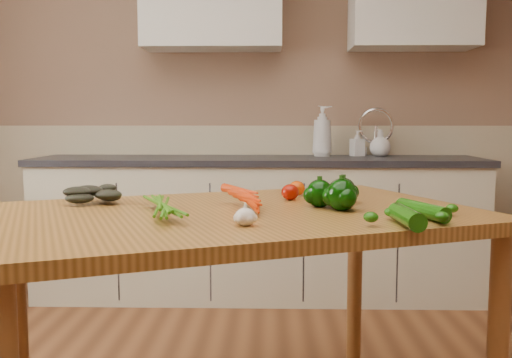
{
  "coord_description": "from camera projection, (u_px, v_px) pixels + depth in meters",
  "views": [
    {
      "loc": [
        0.28,
        -1.46,
        1.13
      ],
      "look_at": [
        0.23,
        0.67,
        0.92
      ],
      "focal_mm": 40.0,
      "sensor_mm": 36.0,
      "label": 1
    }
  ],
  "objects": [
    {
      "name": "zucchini_a",
      "position": [
        422.0,
        210.0,
        1.75
      ],
      "size": [
        0.13,
        0.23,
        0.05
      ],
      "primitive_type": "cylinder",
      "rotation": [
        1.57,
        0.0,
        0.36
      ],
      "color": "#134B08",
      "rests_on": "table"
    },
    {
      "name": "room",
      "position": [
        173.0,
        81.0,
        1.63
      ],
      "size": [
        4.04,
        5.04,
        2.64
      ],
      "color": "brown",
      "rests_on": "ground"
    },
    {
      "name": "soap_bottle_c",
      "position": [
        380.0,
        143.0,
        3.75
      ],
      "size": [
        0.19,
        0.19,
        0.18
      ],
      "primitive_type": "imported",
      "rotation": [
        0.0,
        0.0,
        3.84
      ],
      "color": "silver",
      "rests_on": "counter_run"
    },
    {
      "name": "tomato_c",
      "position": [
        341.0,
        189.0,
        2.22
      ],
      "size": [
        0.07,
        0.07,
        0.07
      ],
      "primitive_type": "ellipsoid",
      "color": "#CD4005",
      "rests_on": "table"
    },
    {
      "name": "tomato_a",
      "position": [
        290.0,
        192.0,
        2.15
      ],
      "size": [
        0.07,
        0.07,
        0.06
      ],
      "primitive_type": "ellipsoid",
      "color": "#8E0D02",
      "rests_on": "table"
    },
    {
      "name": "zucchini_b",
      "position": [
        406.0,
        217.0,
        1.62
      ],
      "size": [
        0.07,
        0.21,
        0.05
      ],
      "primitive_type": "cylinder",
      "rotation": [
        1.57,
        0.0,
        0.07
      ],
      "color": "#134B08",
      "rests_on": "table"
    },
    {
      "name": "leafy_greens",
      "position": [
        90.0,
        188.0,
        2.06
      ],
      "size": [
        0.22,
        0.2,
        0.11
      ],
      "primitive_type": null,
      "color": "black",
      "rests_on": "table"
    },
    {
      "name": "soap_bottle_a",
      "position": [
        322.0,
        131.0,
        3.75
      ],
      "size": [
        0.15,
        0.15,
        0.33
      ],
      "primitive_type": "imported",
      "rotation": [
        0.0,
        0.0,
        1.79
      ],
      "color": "silver",
      "rests_on": "counter_run"
    },
    {
      "name": "table",
      "position": [
        239.0,
        238.0,
        1.92
      ],
      "size": [
        1.83,
        1.52,
        0.84
      ],
      "rotation": [
        0.0,
        0.0,
        0.39
      ],
      "color": "#9F6A2E",
      "rests_on": "ground"
    },
    {
      "name": "counter_run",
      "position": [
        260.0,
        225.0,
        3.7
      ],
      "size": [
        2.84,
        0.64,
        1.14
      ],
      "color": "beige",
      "rests_on": "ground"
    },
    {
      "name": "carrot_bunch",
      "position": [
        222.0,
        199.0,
        1.89
      ],
      "size": [
        0.35,
        0.32,
        0.08
      ],
      "primitive_type": null,
      "rotation": [
        0.0,
        0.0,
        0.39
      ],
      "color": "red",
      "rests_on": "table"
    },
    {
      "name": "garlic_bulb",
      "position": [
        245.0,
        217.0,
        1.62
      ],
      "size": [
        0.06,
        0.06,
        0.05
      ],
      "primitive_type": "ellipsoid",
      "color": "silver",
      "rests_on": "table"
    },
    {
      "name": "pepper_c",
      "position": [
        342.0,
        195.0,
        1.9
      ],
      "size": [
        0.11,
        0.11,
        0.11
      ],
      "primitive_type": "sphere",
      "color": "black",
      "rests_on": "table"
    },
    {
      "name": "pepper_a",
      "position": [
        320.0,
        193.0,
        1.98
      ],
      "size": [
        0.09,
        0.09,
        0.09
      ],
      "primitive_type": "sphere",
      "color": "black",
      "rests_on": "table"
    },
    {
      "name": "soap_bottle_b",
      "position": [
        357.0,
        143.0,
        3.79
      ],
      "size": [
        0.1,
        0.1,
        0.17
      ],
      "primitive_type": "imported",
      "rotation": [
        0.0,
        0.0,
        1.93
      ],
      "color": "silver",
      "rests_on": "counter_run"
    },
    {
      "name": "tomato_b",
      "position": [
        297.0,
        188.0,
        2.27
      ],
      "size": [
        0.07,
        0.07,
        0.06
      ],
      "primitive_type": "ellipsoid",
      "color": "#CD4005",
      "rests_on": "table"
    },
    {
      "name": "pepper_b",
      "position": [
        343.0,
        191.0,
        2.06
      ],
      "size": [
        0.09,
        0.09,
        0.09
      ],
      "primitive_type": "sphere",
      "color": "black",
      "rests_on": "table"
    }
  ]
}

